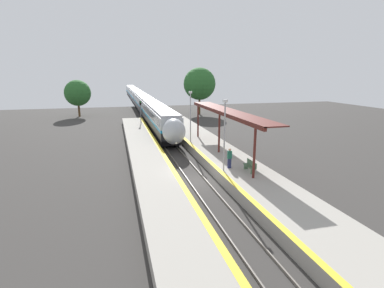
{
  "coord_description": "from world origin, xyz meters",
  "views": [
    {
      "loc": [
        -6.28,
        -22.68,
        8.79
      ],
      "look_at": [
        0.58,
        3.97,
        2.27
      ],
      "focal_mm": 28.0,
      "sensor_mm": 36.0,
      "label": 1
    }
  ],
  "objects_px": {
    "person_waiting": "(230,158)",
    "railway_signal": "(141,112)",
    "lamppost_mid": "(190,113)",
    "platform_bench": "(250,166)",
    "lamppost_near": "(225,131)",
    "train": "(140,99)"
  },
  "relations": [
    {
      "from": "person_waiting",
      "to": "railway_signal",
      "type": "relative_size",
      "value": 0.38
    },
    {
      "from": "lamppost_near",
      "to": "person_waiting",
      "type": "bearing_deg",
      "value": 38.45
    },
    {
      "from": "platform_bench",
      "to": "lamppost_mid",
      "type": "relative_size",
      "value": 0.3
    },
    {
      "from": "person_waiting",
      "to": "platform_bench",
      "type": "bearing_deg",
      "value": -42.94
    },
    {
      "from": "person_waiting",
      "to": "lamppost_near",
      "type": "height_order",
      "value": "lamppost_near"
    },
    {
      "from": "person_waiting",
      "to": "lamppost_mid",
      "type": "bearing_deg",
      "value": 93.91
    },
    {
      "from": "railway_signal",
      "to": "train",
      "type": "bearing_deg",
      "value": 85.64
    },
    {
      "from": "platform_bench",
      "to": "railway_signal",
      "type": "relative_size",
      "value": 0.39
    },
    {
      "from": "platform_bench",
      "to": "lamppost_mid",
      "type": "distance_m",
      "value": 12.45
    },
    {
      "from": "platform_bench",
      "to": "railway_signal",
      "type": "bearing_deg",
      "value": 103.63
    },
    {
      "from": "person_waiting",
      "to": "lamppost_near",
      "type": "xyz_separation_m",
      "value": [
        -0.73,
        -0.58,
        2.44
      ]
    },
    {
      "from": "train",
      "to": "lamppost_near",
      "type": "xyz_separation_m",
      "value": [
        2.16,
        -56.84,
        1.93
      ]
    },
    {
      "from": "train",
      "to": "platform_bench",
      "type": "height_order",
      "value": "train"
    },
    {
      "from": "person_waiting",
      "to": "railway_signal",
      "type": "bearing_deg",
      "value": 101.41
    },
    {
      "from": "train",
      "to": "platform_bench",
      "type": "bearing_deg",
      "value": -85.79
    },
    {
      "from": "platform_bench",
      "to": "lamppost_near",
      "type": "bearing_deg",
      "value": 161.9
    },
    {
      "from": "lamppost_near",
      "to": "lamppost_mid",
      "type": "bearing_deg",
      "value": 90.0
    },
    {
      "from": "railway_signal",
      "to": "lamppost_near",
      "type": "height_order",
      "value": "lamppost_near"
    },
    {
      "from": "railway_signal",
      "to": "platform_bench",
      "type": "bearing_deg",
      "value": -76.37
    },
    {
      "from": "railway_signal",
      "to": "lamppost_mid",
      "type": "distance_m",
      "value": 15.85
    },
    {
      "from": "platform_bench",
      "to": "lamppost_near",
      "type": "distance_m",
      "value": 3.6
    },
    {
      "from": "train",
      "to": "person_waiting",
      "type": "height_order",
      "value": "train"
    }
  ]
}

